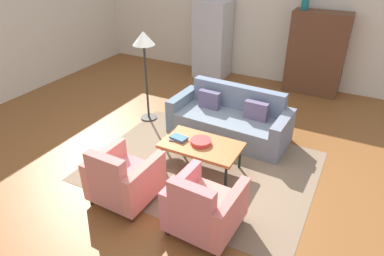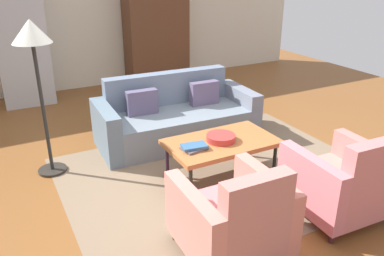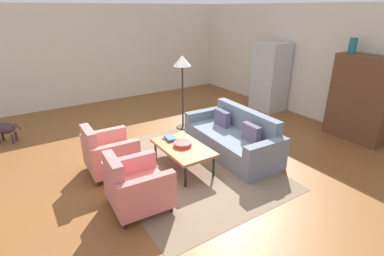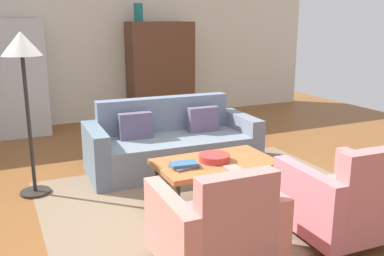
# 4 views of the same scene
# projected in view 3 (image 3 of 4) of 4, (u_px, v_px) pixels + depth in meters

# --- Properties ---
(ground_plane) EXTENTS (11.06, 11.06, 0.00)m
(ground_plane) POSITION_uv_depth(u_px,v_px,m) (174.00, 161.00, 5.57)
(ground_plane) COLOR brown
(wall_back) EXTENTS (9.22, 0.12, 2.80)m
(wall_back) POSITION_uv_depth(u_px,v_px,m) (324.00, 65.00, 7.17)
(wall_back) COLOR beige
(wall_back) RESTS_ON ground
(wall_left) EXTENTS (0.12, 8.47, 2.80)m
(wall_left) POSITION_uv_depth(u_px,v_px,m) (95.00, 55.00, 8.61)
(wall_left) COLOR beige
(wall_left) RESTS_ON ground
(area_rug) EXTENTS (3.40, 2.60, 0.01)m
(area_rug) POSITION_uv_depth(u_px,v_px,m) (186.00, 167.00, 5.36)
(area_rug) COLOR #7E6952
(area_rug) RESTS_ON ground
(couch) EXTENTS (2.14, 0.99, 0.86)m
(couch) POSITION_uv_depth(u_px,v_px,m) (234.00, 139.00, 5.82)
(couch) COLOR slate
(couch) RESTS_ON ground
(coffee_table) EXTENTS (1.20, 0.70, 0.44)m
(coffee_table) POSITION_uv_depth(u_px,v_px,m) (183.00, 148.00, 5.18)
(coffee_table) COLOR black
(coffee_table) RESTS_ON ground
(armchair_left) EXTENTS (0.82, 0.82, 0.88)m
(armchair_left) POSITION_uv_depth(u_px,v_px,m) (107.00, 154.00, 5.08)
(armchair_left) COLOR #3A2812
(armchair_left) RESTS_ON ground
(armchair_right) EXTENTS (0.84, 0.84, 0.88)m
(armchair_right) POSITION_uv_depth(u_px,v_px,m) (134.00, 188.00, 4.15)
(armchair_right) COLOR #381B1B
(armchair_right) RESTS_ON ground
(fruit_bowl) EXTENTS (0.32, 0.32, 0.07)m
(fruit_bowl) POSITION_uv_depth(u_px,v_px,m) (183.00, 144.00, 5.16)
(fruit_bowl) COLOR #BB3532
(fruit_bowl) RESTS_ON coffee_table
(book_stack) EXTENTS (0.28, 0.22, 0.05)m
(book_stack) POSITION_uv_depth(u_px,v_px,m) (170.00, 138.00, 5.42)
(book_stack) COLOR #5D555D
(book_stack) RESTS_ON coffee_table
(cabinet) EXTENTS (1.20, 0.51, 1.80)m
(cabinet) POSITION_uv_depth(u_px,v_px,m) (361.00, 99.00, 6.24)
(cabinet) COLOR brown
(cabinet) RESTS_ON ground
(vase_tall) EXTENTS (0.16, 0.16, 0.31)m
(vase_tall) POSITION_uv_depth(u_px,v_px,m) (353.00, 45.00, 6.15)
(vase_tall) COLOR #196B6F
(vase_tall) RESTS_ON cabinet
(refrigerator) EXTENTS (0.80, 0.73, 1.85)m
(refrigerator) POSITION_uv_depth(u_px,v_px,m) (270.00, 77.00, 8.10)
(refrigerator) COLOR #B7BABF
(refrigerator) RESTS_ON ground
(floor_lamp) EXTENTS (0.40, 0.40, 1.72)m
(floor_lamp) POSITION_uv_depth(u_px,v_px,m) (182.00, 68.00, 6.58)
(floor_lamp) COLOR #2C2723
(floor_lamp) RESTS_ON ground
(dog) EXTENTS (0.46, 0.62, 0.48)m
(dog) POSITION_uv_depth(u_px,v_px,m) (3.00, 129.00, 6.25)
(dog) COLOR #422E39
(dog) RESTS_ON ground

